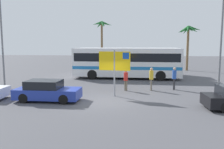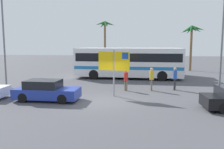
% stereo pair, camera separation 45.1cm
% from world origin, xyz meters
% --- Properties ---
extents(ground, '(120.00, 120.00, 0.00)m').
position_xyz_m(ground, '(0.00, 0.00, 0.00)').
color(ground, '#4C4C51').
extents(bus_front_coach, '(11.09, 2.59, 3.17)m').
position_xyz_m(bus_front_coach, '(0.81, 10.28, 1.78)').
color(bus_front_coach, white).
rests_on(bus_front_coach, ground).
extents(bus_rear_coach, '(11.09, 2.59, 3.17)m').
position_xyz_m(bus_rear_coach, '(0.84, 13.52, 1.78)').
color(bus_rear_coach, white).
rests_on(bus_rear_coach, ground).
extents(ferry_sign, '(2.19, 0.34, 3.20)m').
position_xyz_m(ferry_sign, '(0.60, 1.65, 2.33)').
color(ferry_sign, gray).
rests_on(ferry_sign, ground).
extents(car_blue, '(4.11, 1.76, 1.32)m').
position_xyz_m(car_blue, '(-3.55, -0.26, 0.63)').
color(car_blue, '#23389E').
rests_on(car_blue, ground).
extents(pedestrian_crossing_lot, '(0.32, 0.32, 1.64)m').
position_xyz_m(pedestrian_crossing_lot, '(1.20, 3.69, 0.96)').
color(pedestrian_crossing_lot, '#706656').
rests_on(pedestrian_crossing_lot, ground).
extents(pedestrian_near_sign, '(0.32, 0.32, 1.79)m').
position_xyz_m(pedestrian_near_sign, '(3.16, 4.04, 1.06)').
color(pedestrian_near_sign, '#706656').
rests_on(pedestrian_near_sign, ground).
extents(pedestrian_by_bus, '(0.32, 0.32, 1.79)m').
position_xyz_m(pedestrian_by_bus, '(4.98, 4.60, 1.06)').
color(pedestrian_by_bus, '#2D2D33').
rests_on(pedestrian_by_bus, ground).
extents(lamp_post_left_side, '(0.56, 0.20, 7.53)m').
position_xyz_m(lamp_post_left_side, '(8.00, 3.48, 4.09)').
color(lamp_post_left_side, slate).
rests_on(lamp_post_left_side, ground).
extents(lamp_post_right_side, '(0.56, 0.20, 7.38)m').
position_xyz_m(lamp_post_right_side, '(-9.04, 3.90, 4.02)').
color(lamp_post_right_side, slate).
rests_on(lamp_post_right_side, ground).
extents(palm_tree_seaside, '(3.11, 3.11, 6.09)m').
position_xyz_m(palm_tree_seaside, '(8.54, 19.06, 4.98)').
color(palm_tree_seaside, brown).
rests_on(palm_tree_seaside, ground).
extents(palm_tree_inland, '(2.95, 3.05, 7.12)m').
position_xyz_m(palm_tree_inland, '(-3.83, 21.97, 5.61)').
color(palm_tree_inland, brown).
rests_on(palm_tree_inland, ground).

